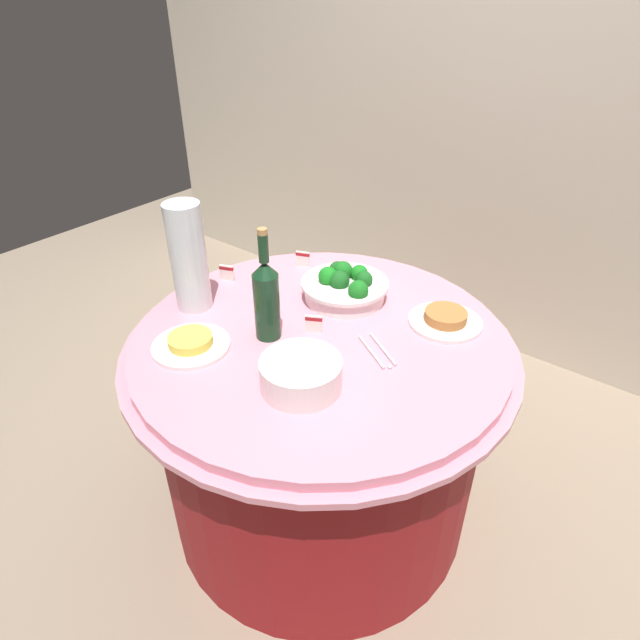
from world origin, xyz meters
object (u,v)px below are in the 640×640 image
at_px(plate_stack, 301,374).
at_px(serving_tongs, 378,352).
at_px(broccoli_bowl, 345,286).
at_px(decorative_fruit_vase, 189,262).
at_px(label_placard_front, 313,323).
at_px(food_plate_peanuts, 445,319).
at_px(wine_bottle, 266,298).
at_px(label_placard_mid, 303,258).
at_px(label_placard_rear, 227,272).
at_px(food_plate_fried_egg, 191,343).

height_order(plate_stack, serving_tongs, plate_stack).
xyz_separation_m(broccoli_bowl, decorative_fruit_vase, (-0.35, -0.33, 0.11)).
bearing_deg(label_placard_front, plate_stack, -58.92).
xyz_separation_m(serving_tongs, food_plate_peanuts, (0.08, 0.25, 0.01)).
relative_size(wine_bottle, label_placard_front, 6.11).
height_order(label_placard_mid, label_placard_rear, same).
bearing_deg(label_placard_rear, serving_tongs, -3.65).
height_order(serving_tongs, food_plate_fried_egg, food_plate_fried_egg).
bearing_deg(broccoli_bowl, plate_stack, -68.41).
bearing_deg(label_placard_front, broccoli_bowl, 100.67).
bearing_deg(label_placard_front, wine_bottle, -134.00).
bearing_deg(label_placard_rear, label_placard_front, -9.08).
height_order(plate_stack, label_placard_front, plate_stack).
bearing_deg(broccoli_bowl, food_plate_peanuts, 11.00).
height_order(decorative_fruit_vase, food_plate_fried_egg, decorative_fruit_vase).
xyz_separation_m(broccoli_bowl, label_placard_rear, (-0.39, -0.15, -0.01)).
bearing_deg(food_plate_fried_egg, label_placard_front, 50.54).
bearing_deg(label_placard_mid, food_plate_peanuts, -3.33).
distance_m(broccoli_bowl, wine_bottle, 0.32).
distance_m(plate_stack, label_placard_front, 0.25).
height_order(wine_bottle, food_plate_peanuts, wine_bottle).
distance_m(decorative_fruit_vase, label_placard_front, 0.43).
distance_m(food_plate_fried_egg, label_placard_front, 0.35).
xyz_separation_m(serving_tongs, label_placard_front, (-0.21, -0.03, 0.03)).
height_order(food_plate_fried_egg, label_placard_front, label_placard_front).
bearing_deg(serving_tongs, label_placard_mid, 150.60).
xyz_separation_m(wine_bottle, label_placard_mid, (-0.20, 0.41, -0.10)).
bearing_deg(decorative_fruit_vase, serving_tongs, 13.23).
bearing_deg(decorative_fruit_vase, food_plate_peanuts, 29.95).
xyz_separation_m(plate_stack, label_placard_mid, (-0.42, 0.53, -0.01)).
distance_m(wine_bottle, label_placard_mid, 0.47).
distance_m(label_placard_mid, label_placard_rear, 0.28).
relative_size(wine_bottle, label_placard_rear, 6.11).
bearing_deg(decorative_fruit_vase, label_placard_rear, 103.06).
height_order(broccoli_bowl, label_placard_front, broccoli_bowl).
xyz_separation_m(plate_stack, serving_tongs, (0.08, 0.24, -0.04)).
bearing_deg(food_plate_fried_egg, food_plate_peanuts, 47.16).
height_order(serving_tongs, food_plate_peanuts, food_plate_peanuts).
relative_size(plate_stack, label_placard_mid, 3.82).
bearing_deg(food_plate_fried_egg, plate_stack, 9.35).
xyz_separation_m(broccoli_bowl, serving_tongs, (0.25, -0.19, -0.04)).
relative_size(plate_stack, label_placard_rear, 3.82).
height_order(wine_bottle, decorative_fruit_vase, decorative_fruit_vase).
relative_size(wine_bottle, label_placard_mid, 6.11).
height_order(plate_stack, wine_bottle, wine_bottle).
bearing_deg(label_placard_rear, decorative_fruit_vase, -76.94).
xyz_separation_m(wine_bottle, label_placard_rear, (-0.34, 0.16, -0.10)).
height_order(wine_bottle, serving_tongs, wine_bottle).
relative_size(broccoli_bowl, decorative_fruit_vase, 0.82).
distance_m(wine_bottle, decorative_fruit_vase, 0.30).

